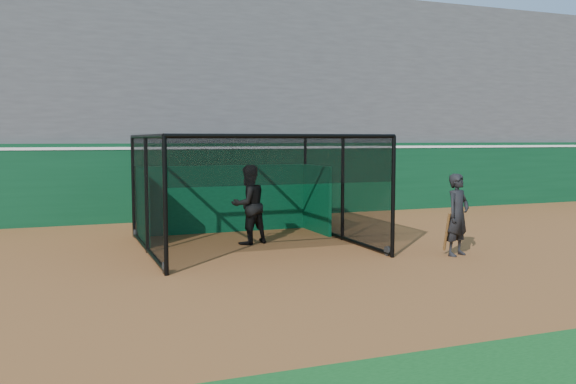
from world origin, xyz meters
name	(u,v)px	position (x,y,z in m)	size (l,w,h in m)	color
ground	(309,268)	(0.00, 0.00, 0.00)	(120.00, 120.00, 0.00)	brown
outfield_wall	(210,180)	(0.00, 8.50, 1.29)	(50.00, 0.50, 2.50)	#0A3A1F
grandstand	(185,91)	(0.00, 12.27, 4.48)	(50.00, 7.85, 8.95)	#4C4C4F
batting_cage	(250,192)	(-0.33, 2.97, 1.35)	(5.12, 5.17, 2.70)	black
batter	(248,205)	(-0.29, 3.26, 1.00)	(0.97, 0.75, 1.99)	black
on_deck_player	(458,215)	(3.68, 0.09, 0.93)	(0.79, 0.66, 1.86)	black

